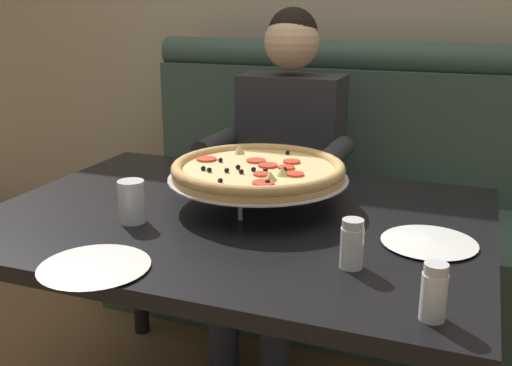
% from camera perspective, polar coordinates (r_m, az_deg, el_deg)
% --- Properties ---
extents(booth_bench, '(1.75, 0.78, 1.13)m').
position_cam_1_polar(booth_bench, '(2.63, 6.39, -3.08)').
color(booth_bench, '#384C42').
rests_on(booth_bench, ground_plane).
extents(dining_table, '(1.35, 1.00, 0.73)m').
position_cam_1_polar(dining_table, '(1.68, -1.84, -5.40)').
color(dining_table, black).
rests_on(dining_table, ground_plane).
extents(diner_main, '(0.54, 0.64, 1.27)m').
position_cam_1_polar(diner_main, '(2.32, 2.58, 2.35)').
color(diner_main, '#2D3342').
rests_on(diner_main, ground_plane).
extents(pizza, '(0.51, 0.51, 0.14)m').
position_cam_1_polar(pizza, '(1.69, 0.21, 1.18)').
color(pizza, silver).
rests_on(pizza, dining_table).
extents(shaker_pepper_flakes, '(0.05, 0.05, 0.11)m').
position_cam_1_polar(shaker_pepper_flakes, '(1.33, 9.12, -6.07)').
color(shaker_pepper_flakes, white).
rests_on(shaker_pepper_flakes, dining_table).
extents(shaker_oregano, '(0.05, 0.05, 0.11)m').
position_cam_1_polar(shaker_oregano, '(1.15, 16.56, -10.29)').
color(shaker_oregano, white).
rests_on(shaker_oregano, dining_table).
extents(plate_near_left, '(0.25, 0.25, 0.02)m').
position_cam_1_polar(plate_near_left, '(1.36, -15.15, -7.46)').
color(plate_near_left, white).
rests_on(plate_near_left, dining_table).
extents(plate_near_right, '(0.23, 0.23, 0.02)m').
position_cam_1_polar(plate_near_right, '(1.50, 16.17, -5.24)').
color(plate_near_right, white).
rests_on(plate_near_right, dining_table).
extents(drinking_glass, '(0.07, 0.07, 0.11)m').
position_cam_1_polar(drinking_glass, '(1.61, -11.74, -1.97)').
color(drinking_glass, silver).
rests_on(drinking_glass, dining_table).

